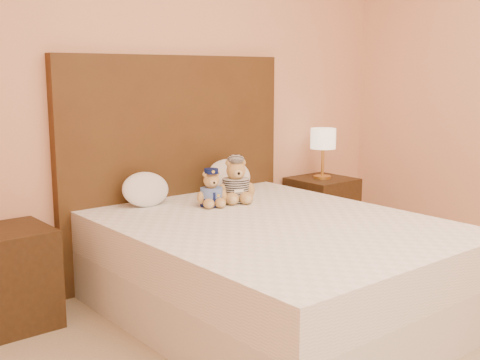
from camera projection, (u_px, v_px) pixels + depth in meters
name	position (u px, v px, depth m)	size (l,w,h in m)	color
bed	(275.00, 268.00, 3.47)	(1.60, 2.00, 0.55)	white
headboard	(176.00, 166.00, 4.16)	(1.75, 0.08, 1.50)	#493116
nightstand_left	(9.00, 278.00, 3.30)	(0.45, 0.45, 0.55)	#362411
nightstand_right	(321.00, 212.00, 4.86)	(0.45, 0.45, 0.55)	#362411
lamp	(323.00, 141.00, 4.76)	(0.20, 0.20, 0.40)	gold
teddy_police	(211.00, 188.00, 3.79)	(0.21, 0.20, 0.24)	#A88041
teddy_prisoner	(236.00, 180.00, 3.91)	(0.26, 0.25, 0.29)	#A88041
pillow_left	(146.00, 188.00, 3.81)	(0.33, 0.21, 0.23)	white
pillow_right	(229.00, 174.00, 4.24)	(0.36, 0.23, 0.25)	white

